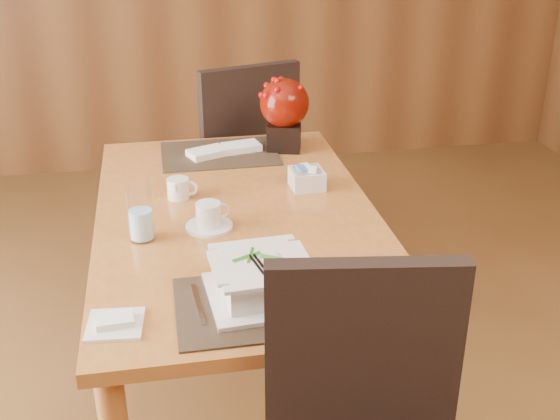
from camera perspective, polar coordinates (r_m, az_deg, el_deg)
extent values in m
cube|color=#B36D31|center=(2.28, -3.47, -0.74)|extent=(0.90, 1.50, 0.04)
cylinder|color=#B36D31|center=(3.05, -12.24, -2.07)|extent=(0.07, 0.07, 0.71)
cylinder|color=#B36D31|center=(3.11, 2.22, -0.92)|extent=(0.07, 0.07, 0.71)
cube|color=black|center=(1.79, -1.23, -7.67)|extent=(0.45, 0.33, 0.01)
cube|color=black|center=(2.77, -4.94, 4.59)|extent=(0.45, 0.33, 0.01)
cube|color=silver|center=(1.82, -1.53, -7.00)|extent=(0.29, 0.29, 0.01)
cube|color=silver|center=(1.79, -1.55, -5.61)|extent=(0.20, 0.20, 0.09)
cylinder|color=tan|center=(1.79, -1.55, -5.54)|extent=(0.18, 0.18, 0.07)
cylinder|color=silver|center=(2.18, -5.78, -1.33)|extent=(0.15, 0.15, 0.01)
cylinder|color=silver|center=(2.16, -5.83, -0.35)|extent=(0.10, 0.10, 0.07)
cylinder|color=black|center=(2.15, -5.87, 0.42)|extent=(0.07, 0.07, 0.01)
cylinder|color=silver|center=(2.10, -11.29, -0.20)|extent=(0.10, 0.10, 0.18)
cube|color=silver|center=(2.44, 2.19, 2.55)|extent=(0.12, 0.12, 0.07)
cube|color=black|center=(2.80, 0.34, 6.04)|extent=(0.16, 0.16, 0.11)
sphere|color=maroon|center=(2.76, 0.35, 8.69)|extent=(0.19, 0.19, 0.19)
cube|color=silver|center=(1.76, -13.25, -9.06)|extent=(0.14, 0.14, 0.01)
cube|color=black|center=(1.63, 6.74, -11.98)|extent=(0.45, 0.11, 0.50)
cube|color=black|center=(3.35, -3.87, 3.27)|extent=(0.59, 0.59, 0.06)
cube|color=black|center=(3.07, -2.41, 6.93)|extent=(0.45, 0.18, 0.52)
cylinder|color=black|center=(3.69, -2.18, 1.16)|extent=(0.04, 0.04, 0.44)
cylinder|color=black|center=(3.37, 0.63, -1.25)|extent=(0.04, 0.04, 0.44)
cylinder|color=black|center=(3.56, -7.90, -0.01)|extent=(0.04, 0.04, 0.44)
cylinder|color=black|center=(3.23, -5.55, -2.65)|extent=(0.04, 0.04, 0.44)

